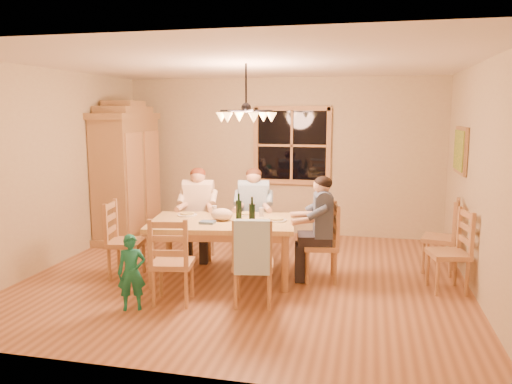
% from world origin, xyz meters
% --- Properties ---
extents(floor, '(5.50, 5.50, 0.00)m').
position_xyz_m(floor, '(0.00, 0.00, 0.00)').
color(floor, brown).
rests_on(floor, ground).
extents(ceiling, '(5.50, 5.00, 0.02)m').
position_xyz_m(ceiling, '(0.00, 0.00, 2.70)').
color(ceiling, white).
rests_on(ceiling, wall_back).
extents(wall_back, '(5.50, 0.02, 2.70)m').
position_xyz_m(wall_back, '(0.00, 2.50, 1.35)').
color(wall_back, tan).
rests_on(wall_back, floor).
extents(wall_left, '(0.02, 5.00, 2.70)m').
position_xyz_m(wall_left, '(-2.75, 0.00, 1.35)').
color(wall_left, tan).
rests_on(wall_left, floor).
extents(wall_right, '(0.02, 5.00, 2.70)m').
position_xyz_m(wall_right, '(2.75, 0.00, 1.35)').
color(wall_right, tan).
rests_on(wall_right, floor).
extents(window, '(1.30, 0.06, 1.30)m').
position_xyz_m(window, '(0.20, 2.47, 1.55)').
color(window, black).
rests_on(window, wall_back).
extents(painting, '(0.06, 0.78, 0.64)m').
position_xyz_m(painting, '(2.71, 1.20, 1.60)').
color(painting, olive).
rests_on(painting, wall_right).
extents(chandelier, '(0.77, 0.68, 0.71)m').
position_xyz_m(chandelier, '(-0.00, 0.00, 2.08)').
color(chandelier, black).
rests_on(chandelier, ceiling).
extents(armoire, '(0.66, 1.40, 2.30)m').
position_xyz_m(armoire, '(-2.42, 1.52, 1.06)').
color(armoire, olive).
rests_on(armoire, floor).
extents(dining_table, '(1.95, 1.38, 0.76)m').
position_xyz_m(dining_table, '(-0.29, -0.12, 0.66)').
color(dining_table, tan).
rests_on(dining_table, floor).
extents(chair_far_left, '(0.50, 0.49, 0.99)m').
position_xyz_m(chair_far_left, '(-0.87, 0.64, 0.30)').
color(chair_far_left, '#B47F4F').
rests_on(chair_far_left, floor).
extents(chair_far_right, '(0.50, 0.49, 0.99)m').
position_xyz_m(chair_far_right, '(-0.08, 0.77, 0.30)').
color(chair_far_right, '#B47F4F').
rests_on(chair_far_right, floor).
extents(chair_near_left, '(0.50, 0.49, 0.99)m').
position_xyz_m(chair_near_left, '(-0.59, -1.03, 0.30)').
color(chair_near_left, '#B47F4F').
rests_on(chair_near_left, floor).
extents(chair_near_right, '(0.50, 0.49, 0.99)m').
position_xyz_m(chair_near_right, '(0.29, -0.88, 0.30)').
color(chair_near_right, '#B47F4F').
rests_on(chair_near_right, floor).
extents(chair_end_left, '(0.49, 0.50, 0.99)m').
position_xyz_m(chair_end_left, '(-1.52, -0.33, 0.30)').
color(chair_end_left, '#B47F4F').
rests_on(chair_end_left, floor).
extents(chair_end_right, '(0.49, 0.50, 0.99)m').
position_xyz_m(chair_end_right, '(0.94, 0.08, 0.30)').
color(chair_end_right, '#B47F4F').
rests_on(chair_end_right, floor).
extents(adult_woman, '(0.44, 0.48, 0.87)m').
position_xyz_m(adult_woman, '(-0.87, 0.64, 0.84)').
color(adult_woman, beige).
rests_on(adult_woman, floor).
extents(adult_plaid_man, '(0.44, 0.48, 0.87)m').
position_xyz_m(adult_plaid_man, '(-0.08, 0.77, 0.84)').
color(adult_plaid_man, '#33648D').
rests_on(adult_plaid_man, floor).
extents(adult_slate_man, '(0.48, 0.44, 0.87)m').
position_xyz_m(adult_slate_man, '(0.94, 0.08, 0.84)').
color(adult_slate_man, '#404E67').
rests_on(adult_slate_man, floor).
extents(towel, '(0.39, 0.16, 0.58)m').
position_xyz_m(towel, '(0.33, -1.07, 0.70)').
color(towel, '#ADD8EA').
rests_on(towel, chair_near_right).
extents(wine_bottle_a, '(0.08, 0.08, 0.33)m').
position_xyz_m(wine_bottle_a, '(-0.10, 0.01, 0.93)').
color(wine_bottle_a, black).
rests_on(wine_bottle_a, dining_table).
extents(wine_bottle_b, '(0.08, 0.08, 0.33)m').
position_xyz_m(wine_bottle_b, '(0.12, -0.20, 0.93)').
color(wine_bottle_b, black).
rests_on(wine_bottle_b, dining_table).
extents(plate_woman, '(0.26, 0.26, 0.02)m').
position_xyz_m(plate_woman, '(-0.83, 0.07, 0.77)').
color(plate_woman, white).
rests_on(plate_woman, dining_table).
extents(plate_plaid, '(0.26, 0.26, 0.02)m').
position_xyz_m(plate_plaid, '(-0.06, 0.24, 0.77)').
color(plate_plaid, white).
rests_on(plate_plaid, dining_table).
extents(plate_slate, '(0.26, 0.26, 0.02)m').
position_xyz_m(plate_slate, '(0.39, -0.00, 0.77)').
color(plate_slate, white).
rests_on(plate_slate, dining_table).
extents(wine_glass_a, '(0.06, 0.06, 0.14)m').
position_xyz_m(wine_glass_a, '(-0.46, 0.11, 0.83)').
color(wine_glass_a, silver).
rests_on(wine_glass_a, dining_table).
extents(wine_glass_b, '(0.06, 0.06, 0.14)m').
position_xyz_m(wine_glass_b, '(0.17, 0.11, 0.83)').
color(wine_glass_b, silver).
rests_on(wine_glass_b, dining_table).
extents(cap, '(0.20, 0.20, 0.11)m').
position_xyz_m(cap, '(0.27, -0.34, 0.82)').
color(cap, tan).
rests_on(cap, dining_table).
extents(napkin, '(0.20, 0.17, 0.03)m').
position_xyz_m(napkin, '(-0.41, -0.33, 0.78)').
color(napkin, slate).
rests_on(napkin, dining_table).
extents(cloth_bundle, '(0.28, 0.22, 0.15)m').
position_xyz_m(cloth_bundle, '(-0.29, -0.11, 0.84)').
color(cloth_bundle, beige).
rests_on(cloth_bundle, dining_table).
extents(child, '(0.35, 0.30, 0.83)m').
position_xyz_m(child, '(-0.94, -1.32, 0.41)').
color(child, '#1A785C').
rests_on(child, floor).
extents(chair_spare_front, '(0.50, 0.51, 0.99)m').
position_xyz_m(chair_spare_front, '(2.45, 0.03, 0.30)').
color(chair_spare_front, '#B47F4F').
rests_on(chair_spare_front, floor).
extents(chair_spare_back, '(0.51, 0.53, 0.99)m').
position_xyz_m(chair_spare_back, '(2.45, 0.78, 0.30)').
color(chair_spare_back, '#B47F4F').
rests_on(chair_spare_back, floor).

